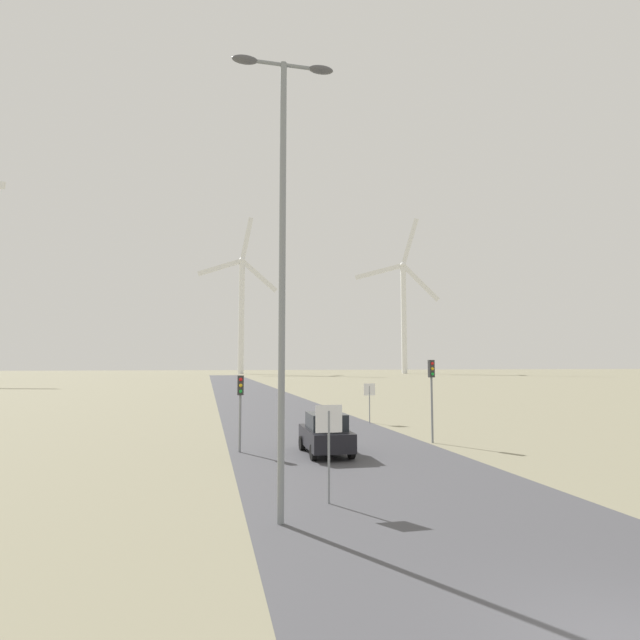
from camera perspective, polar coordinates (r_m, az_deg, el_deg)
The scene contains 9 objects.
road_surface at distance 54.48m, azimuth -6.45°, elevation -9.20°, with size 10.00×240.00×0.01m.
streetlamp at distance 13.47m, azimuth -4.32°, elevation 9.67°, with size 2.80×0.32×12.31m.
stop_sign_near at distance 14.97m, azimuth 1.02°, elevation -12.91°, with size 0.81×0.07×2.83m.
stop_sign_far at distance 34.66m, azimuth 5.68°, elevation -8.56°, with size 0.81×0.07×2.67m.
traffic_light_post_near_left at distance 23.52m, azimuth -9.09°, elevation -8.53°, with size 0.28×0.34×3.49m.
traffic_light_post_near_right at distance 26.52m, azimuth 12.64°, elevation -6.93°, with size 0.28×0.34×4.23m.
car_approaching at distance 22.86m, azimuth 0.66°, elevation -12.86°, with size 1.91×4.15×1.83m.
wind_turbine_left at distance 195.47m, azimuth -8.96°, elevation 1.84°, with size 30.88×2.60×61.49m.
wind_turbine_center at distance 204.92m, azimuth 9.53°, elevation 1.64°, with size 31.90×13.01×63.42m.
Camera 1 is at (-6.08, -5.99, 4.05)m, focal length 28.00 mm.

